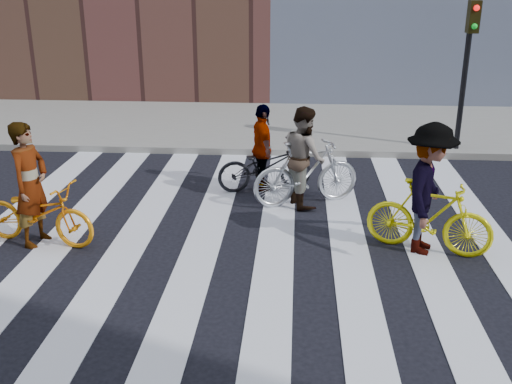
# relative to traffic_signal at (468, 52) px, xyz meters

# --- Properties ---
(ground) EXTENTS (100.00, 100.00, 0.00)m
(ground) POSITION_rel_traffic_signal_xyz_m (-4.40, -5.32, -2.28)
(ground) COLOR black
(ground) RESTS_ON ground
(sidewalk_far) EXTENTS (100.00, 5.00, 0.15)m
(sidewalk_far) POSITION_rel_traffic_signal_xyz_m (-4.40, 2.18, -2.20)
(sidewalk_far) COLOR gray
(sidewalk_far) RESTS_ON ground
(zebra_crosswalk) EXTENTS (8.25, 10.00, 0.01)m
(zebra_crosswalk) POSITION_rel_traffic_signal_xyz_m (-4.40, -5.32, -2.27)
(zebra_crosswalk) COLOR white
(zebra_crosswalk) RESTS_ON ground
(traffic_signal) EXTENTS (0.22, 0.42, 3.33)m
(traffic_signal) POSITION_rel_traffic_signal_xyz_m (0.00, 0.00, 0.00)
(traffic_signal) COLOR black
(traffic_signal) RESTS_ON ground
(bike_yellow_left) EXTENTS (1.94, 1.00, 0.97)m
(bike_yellow_left) POSITION_rel_traffic_signal_xyz_m (-7.40, -5.12, -1.80)
(bike_yellow_left) COLOR orange
(bike_yellow_left) RESTS_ON ground
(bike_silver_mid) EXTENTS (2.00, 1.20, 1.16)m
(bike_silver_mid) POSITION_rel_traffic_signal_xyz_m (-3.39, -3.22, -1.70)
(bike_silver_mid) COLOR silver
(bike_silver_mid) RESTS_ON ground
(bike_yellow_right) EXTENTS (1.87, 1.07, 1.08)m
(bike_yellow_right) POSITION_rel_traffic_signal_xyz_m (-1.64, -5.00, -1.74)
(bike_yellow_right) COLOR #FFF50E
(bike_yellow_right) RESTS_ON ground
(bike_dark_rear) EXTENTS (1.90, 1.12, 0.94)m
(bike_dark_rear) POSITION_rel_traffic_signal_xyz_m (-4.14, -2.54, -1.81)
(bike_dark_rear) COLOR black
(bike_dark_rear) RESTS_ON ground
(rider_left) EXTENTS (0.58, 0.76, 1.87)m
(rider_left) POSITION_rel_traffic_signal_xyz_m (-7.45, -5.12, -1.34)
(rider_left) COLOR slate
(rider_left) RESTS_ON ground
(rider_mid) EXTENTS (0.92, 1.03, 1.75)m
(rider_mid) POSITION_rel_traffic_signal_xyz_m (-3.44, -3.22, -1.40)
(rider_mid) COLOR slate
(rider_mid) RESTS_ON ground
(rider_right) EXTENTS (1.09, 1.41, 1.93)m
(rider_right) POSITION_rel_traffic_signal_xyz_m (-1.69, -5.00, -1.32)
(rider_right) COLOR slate
(rider_right) RESTS_ON ground
(rider_rear) EXTENTS (0.66, 1.03, 1.63)m
(rider_rear) POSITION_rel_traffic_signal_xyz_m (-4.19, -2.54, -1.46)
(rider_rear) COLOR slate
(rider_rear) RESTS_ON ground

